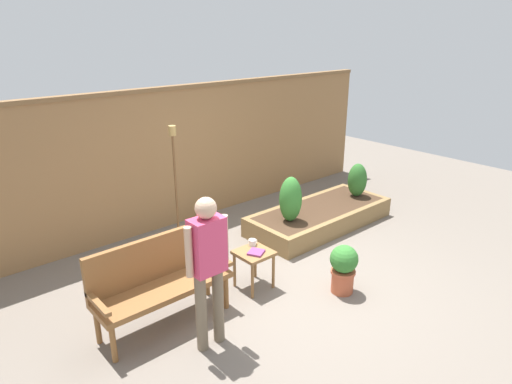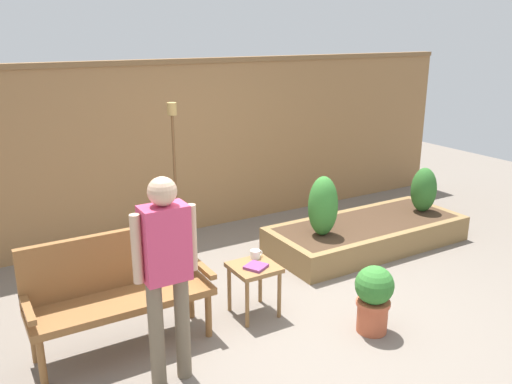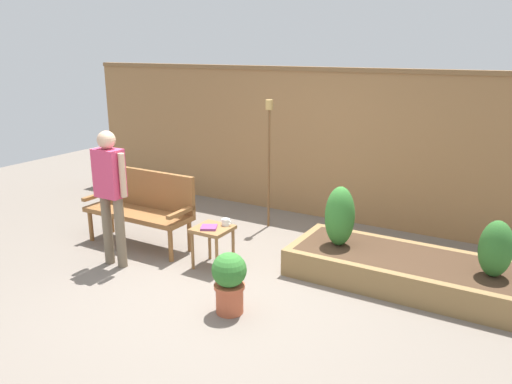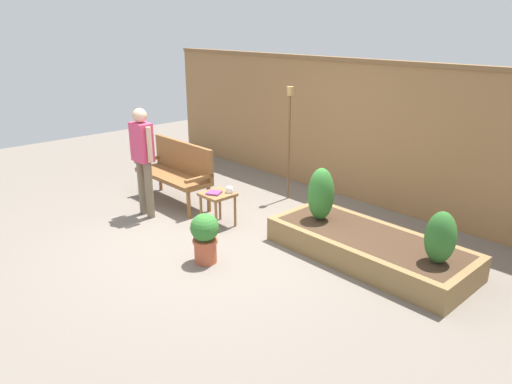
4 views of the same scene
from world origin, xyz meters
TOP-DOWN VIEW (x-y plane):
  - ground_plane at (0.00, 0.00)m, footprint 14.00×14.00m
  - fence_back at (0.00, 2.60)m, footprint 8.40×0.14m
  - garden_bench at (-1.50, 0.45)m, footprint 1.44×0.48m
  - side_table at (-0.33, 0.30)m, footprint 0.40×0.40m
  - cup_on_table at (-0.23, 0.43)m, footprint 0.12×0.09m
  - book_on_table at (-0.34, 0.25)m, footprint 0.23×0.23m
  - potted_boxwood at (0.39, -0.47)m, footprint 0.33×0.33m
  - raised_planter_bed at (1.64, 0.99)m, footprint 2.40×1.00m
  - shrub_near_bench at (0.93, 0.94)m, footprint 0.33×0.33m
  - shrub_far_corner at (2.50, 0.94)m, footprint 0.31×0.31m
  - tiki_torch at (-0.44, 1.81)m, footprint 0.10×0.10m
  - person_by_bench at (-1.34, -0.21)m, footprint 0.47×0.20m

SIDE VIEW (x-z plane):
  - ground_plane at x=0.00m, z-range 0.00..0.00m
  - raised_planter_bed at x=1.64m, z-range 0.00..0.30m
  - potted_boxwood at x=0.39m, z-range 0.03..0.63m
  - side_table at x=-0.33m, z-range 0.16..0.64m
  - book_on_table at x=-0.34m, z-range 0.48..0.51m
  - cup_on_table at x=-0.23m, z-range 0.48..0.56m
  - garden_bench at x=-1.50m, z-range 0.07..1.01m
  - shrub_far_corner at x=2.50m, z-range 0.30..0.86m
  - shrub_near_bench at x=0.93m, z-range 0.30..0.97m
  - person_by_bench at x=-1.34m, z-range 0.15..1.71m
  - fence_back at x=0.00m, z-range 0.01..2.17m
  - tiki_torch at x=-0.44m, z-range 0.32..2.08m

